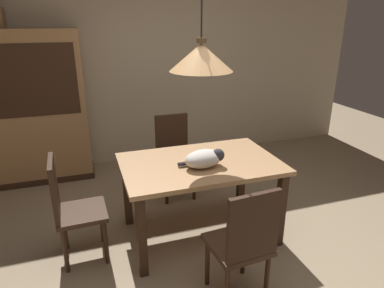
% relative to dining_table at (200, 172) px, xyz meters
% --- Properties ---
extents(ground, '(10.00, 10.00, 0.00)m').
position_rel_dining_table_xyz_m(ground, '(-0.02, -0.54, -0.65)').
color(ground, '#998466').
extents(back_wall, '(6.40, 0.10, 2.90)m').
position_rel_dining_table_xyz_m(back_wall, '(-0.02, 2.11, 0.80)').
color(back_wall, beige).
rests_on(back_wall, ground).
extents(dining_table, '(1.40, 0.90, 0.75)m').
position_rel_dining_table_xyz_m(dining_table, '(0.00, 0.00, 0.00)').
color(dining_table, tan).
rests_on(dining_table, ground).
extents(chair_near_front, '(0.43, 0.43, 0.93)m').
position_rel_dining_table_xyz_m(chair_near_front, '(0.01, -0.88, -0.14)').
color(chair_near_front, '#382316').
rests_on(chair_near_front, ground).
extents(chair_far_back, '(0.40, 0.40, 0.93)m').
position_rel_dining_table_xyz_m(chair_far_back, '(0.00, 0.88, -0.14)').
color(chair_far_back, '#382316').
rests_on(chair_far_back, ground).
extents(chair_left_side, '(0.41, 0.41, 0.93)m').
position_rel_dining_table_xyz_m(chair_left_side, '(-1.13, -0.00, -0.14)').
color(chair_left_side, '#382316').
rests_on(chair_left_side, ground).
extents(cat_sleeping, '(0.39, 0.27, 0.16)m').
position_rel_dining_table_xyz_m(cat_sleeping, '(-0.00, -0.11, 0.18)').
color(cat_sleeping, silver).
rests_on(cat_sleeping, dining_table).
extents(pendant_lamp, '(0.52, 0.52, 1.30)m').
position_rel_dining_table_xyz_m(pendant_lamp, '(-0.00, -0.00, 1.01)').
color(pendant_lamp, '#E0A86B').
extents(hutch_bookcase, '(1.12, 0.45, 1.85)m').
position_rel_dining_table_xyz_m(hutch_bookcase, '(-1.45, 1.78, 0.24)').
color(hutch_bookcase, '#A87A4C').
rests_on(hutch_bookcase, ground).
extents(book_brown_thick, '(0.06, 0.24, 0.22)m').
position_rel_dining_table_xyz_m(book_brown_thick, '(-1.68, 1.78, 1.31)').
color(book_brown_thick, brown).
rests_on(book_brown_thick, hutch_bookcase).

